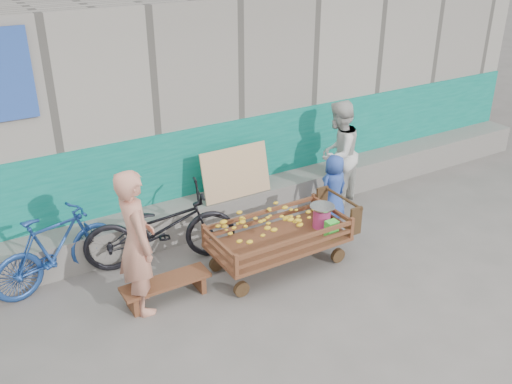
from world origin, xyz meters
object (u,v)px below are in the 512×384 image
woman (338,154)px  bicycle_dark (160,228)px  vendor_man (137,242)px  child (334,187)px  bicycle_blue (56,249)px  bench (166,285)px  banana_cart (277,230)px

woman → bicycle_dark: size_ratio=0.85×
vendor_man → child: size_ratio=1.72×
child → bicycle_dark: bearing=-9.3°
vendor_man → bicycle_blue: (-0.67, 0.94, -0.36)m
bench → bicycle_dark: size_ratio=0.54×
bicycle_dark → child: bearing=-79.0°
bench → child: bearing=11.7°
bench → bicycle_dark: 0.85m
bench → child: (2.82, 0.59, 0.30)m
bench → vendor_man: (-0.28, 0.01, 0.64)m
child → bicycle_dark: 2.56m
vendor_man → woman: 3.55m
woman → bench: bearing=-8.1°
banana_cart → bicycle_blue: (-2.37, 1.04, -0.06)m
banana_cart → bicycle_dark: bearing=144.2°
banana_cart → bicycle_blue: size_ratio=1.18×
banana_cart → bench: bearing=176.6°
bench → woman: woman is taller
banana_cart → child: (1.40, 0.67, -0.05)m
banana_cart → vendor_man: size_ratio=1.11×
vendor_man → bicycle_blue: size_ratio=1.07×
banana_cart → bicycle_dark: (-1.16, 0.84, -0.04)m
vendor_man → child: bearing=-76.9°
child → bicycle_blue: child is taller
vendor_man → banana_cart: bearing=-90.5°
vendor_man → bicycle_blue: 1.21m
vendor_man → bicycle_dark: bearing=-33.8°
woman → bicycle_dark: woman is taller
vendor_man → woman: (3.43, 0.93, -0.03)m
banana_cart → vendor_man: vendor_man is taller
vendor_man → bicycle_dark: size_ratio=0.89×
vendor_man → bicycle_dark: 0.98m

